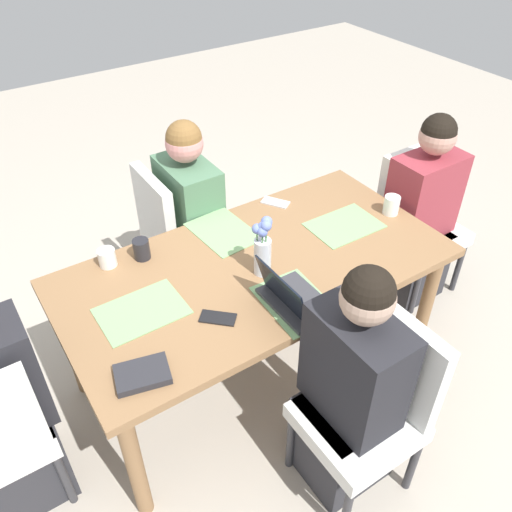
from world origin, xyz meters
name	(u,v)px	position (x,y,z in m)	size (l,w,h in m)	color
ground_plane	(256,367)	(0.00, 0.00, 0.00)	(10.00, 10.00, 0.00)	#B2A899
dining_table	(256,277)	(0.00, 0.00, 0.66)	(1.84, 0.94, 0.74)	olive
chair_head_right_left_near	(415,216)	(1.23, 0.10, 0.50)	(0.44, 0.44, 0.90)	silver
person_head_right_left_near	(418,221)	(1.17, 0.02, 0.53)	(0.40, 0.36, 1.19)	#2D2D33
chair_near_left_mid	(373,401)	(0.07, -0.76, 0.50)	(0.44, 0.44, 0.90)	silver
person_near_left_mid	(350,395)	(0.00, -0.70, 0.53)	(0.36, 0.40, 1.19)	#2D2D33
chair_far_right_near	(176,232)	(-0.06, 0.75, 0.50)	(0.44, 0.44, 0.90)	silver
person_far_right_near	(192,229)	(0.01, 0.69, 0.53)	(0.36, 0.40, 1.19)	#2D2D33
flower_vase	(263,247)	(-0.01, -0.06, 0.89)	(0.09, 0.08, 0.29)	silver
placemat_head_right_left_near	(344,225)	(0.55, 0.01, 0.74)	(0.36, 0.26, 0.00)	#7FAD70
placemat_near_left_mid	(295,302)	(0.00, -0.31, 0.74)	(0.36, 0.26, 0.00)	#7FAD70
placemat_head_left_left_far	(142,311)	(-0.58, 0.01, 0.74)	(0.36, 0.26, 0.00)	#7FAD70
placemat_far_right_near	(223,231)	(0.01, 0.31, 0.74)	(0.36, 0.26, 0.00)	#7FAD70
laptop_near_left_mid	(292,298)	(-0.03, -0.32, 0.79)	(0.22, 0.32, 0.21)	#38383D
coffee_mug_near_left	(142,249)	(-0.42, 0.34, 0.79)	(0.08, 0.08, 0.10)	#232328
coffee_mug_near_right	(107,258)	(-0.58, 0.38, 0.78)	(0.08, 0.08, 0.09)	white
coffee_mug_centre_left	(391,205)	(0.83, -0.03, 0.79)	(0.08, 0.08, 0.10)	white
book_red_cover	(142,374)	(-0.72, -0.32, 0.76)	(0.20, 0.14, 0.03)	#28282D
phone_black	(218,318)	(-0.33, -0.21, 0.75)	(0.15, 0.07, 0.01)	black
phone_silver	(275,202)	(0.38, 0.38, 0.75)	(0.15, 0.07, 0.01)	silver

